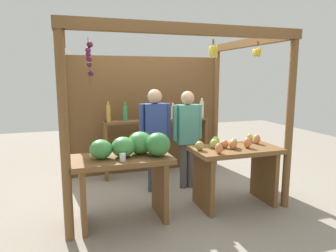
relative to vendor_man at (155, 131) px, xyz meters
name	(u,v)px	position (x,y,z in m)	size (l,w,h in m)	color
ground_plane	(164,190)	(0.12, -0.04, -0.93)	(12.00, 12.00, 0.00)	gray
market_stall	(155,100)	(0.12, 0.43, 0.44)	(2.92, 2.22, 2.33)	brown
fruit_counter_left	(128,162)	(-0.57, -0.84, -0.19)	(1.19, 0.64, 1.09)	brown
fruit_counter_right	(234,162)	(0.88, -0.83, -0.33)	(1.18, 0.64, 0.95)	brown
bottle_shelf_unit	(158,130)	(0.26, 0.75, -0.13)	(1.87, 0.22, 1.36)	brown
vendor_man	(155,131)	(0.00, 0.00, 0.00)	(0.48, 0.21, 1.56)	#343D4A
vendor_woman	(187,131)	(0.52, -0.01, -0.02)	(0.48, 0.21, 1.53)	#4F4E4E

